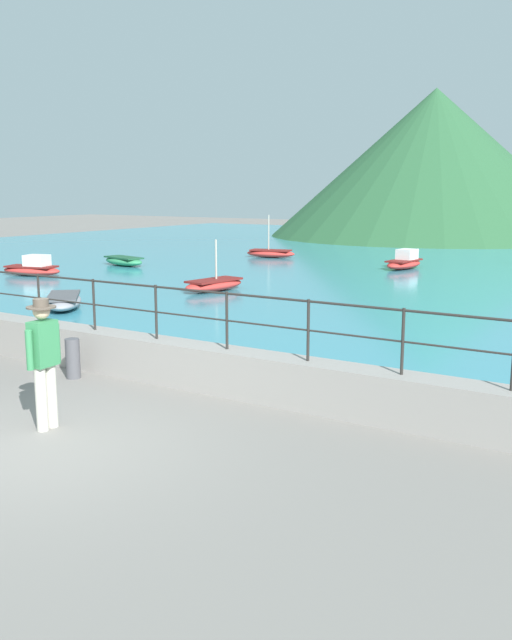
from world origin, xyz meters
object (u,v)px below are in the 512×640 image
(bollard, at_px, (73,358))
(boat_6, at_px, (33,268))
(boat_0, at_px, (271,253))
(person_walking, at_px, (44,357))
(boat_4, at_px, (64,301))
(boat_2, at_px, (214,284))
(boat_1, at_px, (124,261))
(boat_7, at_px, (404,262))

(bollard, bearing_deg, boat_6, 142.38)
(bollard, xyz_separation_m, boat_0, (-7.87, 19.47, -0.08))
(person_walking, distance_m, bollard, 2.63)
(boat_0, xyz_separation_m, boat_4, (2.63, -14.89, -0.01))
(boat_2, bearing_deg, boat_6, -177.27)
(person_walking, bearing_deg, boat_1, 130.02)
(boat_0, relative_size, boat_4, 1.06)
(bollard, height_order, boat_6, boat_6)
(person_walking, bearing_deg, boat_4, 136.27)
(boat_0, height_order, boat_7, boat_0)
(boat_4, distance_m, boat_6, 7.71)
(boat_1, distance_m, boat_2, 8.40)
(boat_0, xyz_separation_m, boat_6, (-3.74, -10.53, 0.06))
(boat_0, xyz_separation_m, boat_2, (4.09, -10.16, -0.00))
(boat_2, xyz_separation_m, boat_6, (-7.83, -0.37, 0.07))
(boat_0, xyz_separation_m, boat_1, (-3.32, -6.20, -0.01))
(boat_6, bearing_deg, person_walking, -39.55)
(boat_1, relative_size, boat_7, 1.03)
(boat_2, bearing_deg, boat_7, 72.85)
(boat_0, bearing_deg, boat_6, -109.54)
(bollard, distance_m, boat_4, 6.97)
(boat_6, relative_size, boat_7, 1.03)
(boat_0, height_order, boat_2, boat_0)
(person_walking, height_order, boat_6, person_walking)
(boat_7, bearing_deg, bollard, -86.88)
(boat_6, bearing_deg, boat_2, 2.73)
(bollard, height_order, boat_0, boat_0)
(boat_7, bearing_deg, person_walking, -82.67)
(boat_0, distance_m, boat_4, 15.12)
(boat_1, height_order, boat_6, boat_6)
(person_walking, height_order, boat_2, person_walking)
(bollard, relative_size, boat_1, 0.28)
(boat_1, bearing_deg, boat_0, 61.85)
(boat_2, distance_m, boat_7, 9.42)
(person_walking, relative_size, bollard, 2.58)
(person_walking, height_order, boat_7, person_walking)
(boat_1, distance_m, boat_4, 10.52)
(bollard, xyz_separation_m, boat_7, (-1.00, 18.32, -0.01))
(boat_1, relative_size, boat_2, 1.02)
(bollard, relative_size, boat_2, 0.28)
(person_walking, xyz_separation_m, bollard, (-1.61, 1.97, -0.64))
(boat_0, bearing_deg, bollard, -67.99)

